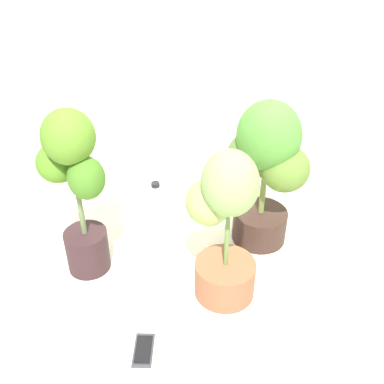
% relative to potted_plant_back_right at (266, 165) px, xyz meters
% --- Properties ---
extents(ground_plane, '(8.00, 8.00, 0.00)m').
position_rel_potted_plant_back_right_xyz_m(ground_plane, '(-0.36, -0.34, -0.40)').
color(ground_plane, silver).
rests_on(ground_plane, ground).
extents(potted_plant_back_right, '(0.44, 0.36, 0.69)m').
position_rel_potted_plant_back_right_xyz_m(potted_plant_back_right, '(0.00, 0.00, 0.00)').
color(potted_plant_back_right, '#33211B').
rests_on(potted_plant_back_right, ground).
extents(potted_plant_front_right, '(0.33, 0.30, 0.65)m').
position_rel_potted_plant_back_right_xyz_m(potted_plant_front_right, '(-0.09, -0.38, -0.06)').
color(potted_plant_front_right, brown).
rests_on(potted_plant_front_right, ground).
extents(potted_plant_front_left, '(0.35, 0.29, 0.73)m').
position_rel_potted_plant_back_right_xyz_m(potted_plant_front_left, '(-0.68, -0.41, 0.04)').
color(potted_plant_front_left, '#2F1D20').
rests_on(potted_plant_front_left, ground).
extents(cell_phone, '(0.11, 0.16, 0.01)m').
position_rel_potted_plant_back_right_xyz_m(cell_phone, '(-0.29, -0.75, -0.39)').
color(cell_phone, '#343438').
rests_on(cell_phone, ground).
extents(nutrient_bottle, '(0.07, 0.07, 0.26)m').
position_rel_potted_plant_back_right_xyz_m(nutrient_bottle, '(-0.49, -0.07, -0.27)').
color(nutrient_bottle, white).
rests_on(nutrient_bottle, ground).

